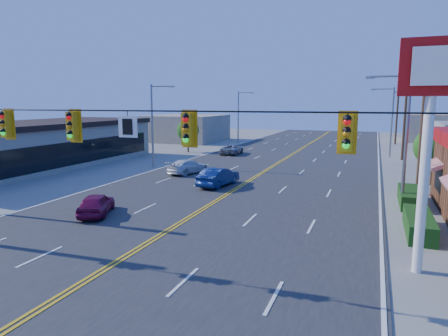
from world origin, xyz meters
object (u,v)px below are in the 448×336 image
(car_silver, at_px, (232,150))
(signal_span, at_px, (97,142))
(car_blue, at_px, (218,177))
(car_white, at_px, (188,167))
(kfc_pylon, at_px, (430,109))
(car_magenta, at_px, (96,205))

(car_silver, bearing_deg, signal_span, 98.86)
(car_blue, bearing_deg, car_white, -34.03)
(kfc_pylon, xyz_separation_m, car_magenta, (-16.14, 1.96, -5.43))
(car_white, bearing_deg, car_silver, -69.88)
(car_magenta, relative_size, car_silver, 0.82)
(car_blue, xyz_separation_m, car_white, (-4.49, 4.05, -0.08))
(kfc_pylon, height_order, car_magenta, kfc_pylon)
(signal_span, bearing_deg, car_blue, 95.45)
(signal_span, height_order, kfc_pylon, signal_span)
(car_blue, relative_size, car_white, 1.00)
(car_magenta, bearing_deg, car_blue, -133.31)
(signal_span, height_order, car_white, signal_span)
(kfc_pylon, distance_m, car_white, 23.86)
(kfc_pylon, xyz_separation_m, car_silver, (-17.95, 29.69, -5.44))
(car_white, bearing_deg, signal_span, 123.58)
(signal_span, distance_m, car_white, 21.05)
(car_magenta, distance_m, car_blue, 10.33)
(car_white, distance_m, car_silver, 14.00)
(car_silver, bearing_deg, kfc_pylon, 118.56)
(kfc_pylon, xyz_separation_m, car_white, (-17.11, 15.72, -5.43))
(kfc_pylon, bearing_deg, signal_span, -160.22)
(signal_span, xyz_separation_m, car_blue, (-1.49, 15.67, -4.19))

